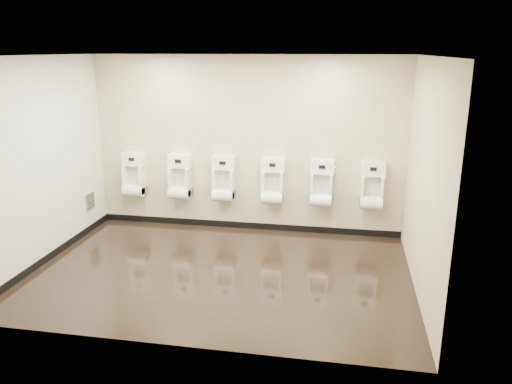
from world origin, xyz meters
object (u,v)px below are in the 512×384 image
access_panel (90,201)px  urinal_1 (180,180)px  urinal_0 (134,178)px  urinal_5 (372,189)px  urinal_2 (224,182)px  urinal_4 (321,187)px  urinal_3 (273,184)px

access_panel → urinal_1: (1.40, 0.42, 0.31)m
urinal_0 → urinal_1: (0.80, 0.00, 0.00)m
urinal_1 → urinal_5: bearing=0.0°
urinal_5 → urinal_1: bearing=180.0°
urinal_0 → urinal_2: bearing=0.0°
urinal_4 → urinal_1: bearing=180.0°
urinal_3 → access_panel: bearing=-171.8°
urinal_5 → urinal_2: bearing=180.0°
urinal_0 → urinal_5: same height
urinal_2 → urinal_5: 2.34m
access_panel → urinal_0: bearing=35.2°
urinal_2 → access_panel: bearing=-168.8°
access_panel → urinal_2: (2.14, 0.42, 0.31)m
urinal_1 → urinal_4: same height
urinal_0 → urinal_4: bearing=0.0°
access_panel → urinal_4: (3.71, 0.42, 0.31)m
urinal_0 → urinal_1: size_ratio=1.00×
urinal_2 → urinal_5: bearing=0.0°
access_panel → urinal_3: urinal_3 is taller
urinal_3 → urinal_1: bearing=180.0°
urinal_0 → urinal_2: same height
access_panel → urinal_5: size_ratio=0.35×
access_panel → urinal_1: size_ratio=0.35×
urinal_1 → urinal_2: (0.74, 0.00, 0.00)m
access_panel → urinal_3: 2.98m
urinal_0 → urinal_2: 1.54m
urinal_0 → urinal_4: size_ratio=1.00×
urinal_0 → access_panel: bearing=-144.8°
access_panel → urinal_4: 3.74m
access_panel → urinal_0: (0.60, 0.42, 0.31)m
urinal_1 → urinal_4: 2.31m
access_panel → urinal_5: bearing=5.4°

